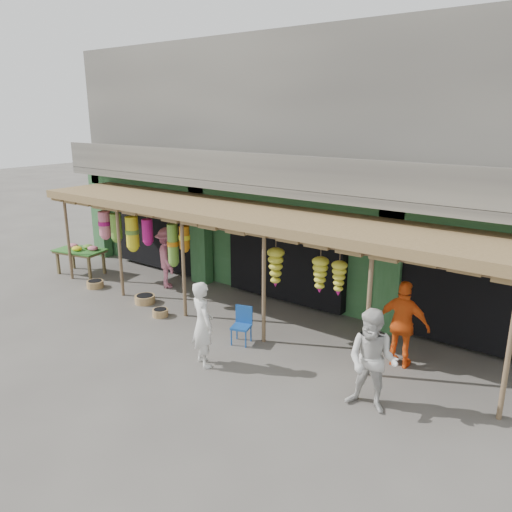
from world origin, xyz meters
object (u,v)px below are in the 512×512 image
Objects in this scene: blue_chair at (242,323)px; person_right at (372,361)px; person_shopper at (168,258)px; person_vendor at (403,324)px; flower_table at (81,251)px; person_front at (203,324)px.

blue_chair is 3.58m from person_right.
person_vendor is at bearing -148.00° from person_shopper.
person_right reaches higher than blue_chair.
flower_table is 0.95× the size of person_vendor.
person_shopper is at bearing 157.03° from person_right.
blue_chair is (7.30, -0.82, -0.29)m from flower_table.
person_shopper is (-7.43, 0.52, -0.01)m from person_vendor.
person_shopper reaches higher than flower_table.
person_vendor is (3.29, 2.41, 0.01)m from person_front.
person_right reaches higher than person_vendor.
person_right is at bearing -30.10° from blue_chair.
person_vendor is 7.44m from person_shopper.
blue_chair is at bearing 15.84° from person_vendor.
blue_chair is at bearing -65.52° from person_front.
person_right is at bearing -161.34° from person_shopper.
person_right is (3.47, -0.75, 0.46)m from blue_chair.
person_right reaches higher than flower_table.
flower_table is 7.35m from blue_chair.
flower_table is 0.96× the size of person_front.
person_front reaches higher than blue_chair.
person_vendor reaches higher than blue_chair.
blue_chair is 0.46× the size of person_vendor.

